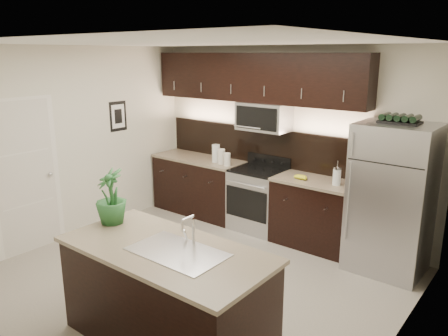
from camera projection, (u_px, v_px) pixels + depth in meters
name	position (u px, v px, depth m)	size (l,w,h in m)	color
ground	(196.00, 276.00, 5.24)	(4.50, 4.50, 0.00)	gray
room_walls	(184.00, 137.00, 4.84)	(4.52, 4.02, 2.71)	beige
counter_run	(247.00, 196.00, 6.67)	(3.51, 0.65, 0.94)	black
upper_fixtures	(256.00, 85.00, 6.34)	(3.49, 0.40, 1.66)	black
island	(167.00, 295.00, 3.95)	(1.96, 0.96, 0.94)	black
sink_faucet	(178.00, 250.00, 3.75)	(0.84, 0.50, 0.28)	silver
refrigerator	(392.00, 199.00, 5.22)	(0.88, 0.79, 1.81)	#B2B2B7
wine_rack	(400.00, 119.00, 4.98)	(0.45, 0.28, 0.10)	black
plant	(111.00, 196.00, 4.33)	(0.31, 0.31, 0.56)	#235727
canisters	(220.00, 156.00, 6.73)	(0.40, 0.20, 0.27)	silver
french_press	(337.00, 176.00, 5.62)	(0.11, 0.11, 0.31)	silver
bananas	(298.00, 176.00, 5.94)	(0.19, 0.15, 0.06)	yellow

